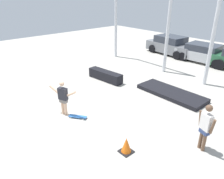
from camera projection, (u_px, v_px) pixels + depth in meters
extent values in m
plane|color=#B2ADA3|center=(92.00, 116.00, 9.09)|extent=(36.00, 36.00, 0.00)
cylinder|color=#DBAD89|center=(63.00, 106.00, 9.14)|extent=(0.12, 0.12, 0.70)
cylinder|color=#DBAD89|center=(66.00, 107.00, 9.07)|extent=(0.12, 0.12, 0.70)
cube|color=slate|center=(64.00, 101.00, 8.98)|extent=(0.37, 0.29, 0.15)
cube|color=#26262D|center=(63.00, 94.00, 8.85)|extent=(0.43, 0.32, 0.51)
sphere|color=#DBAD89|center=(62.00, 84.00, 8.67)|extent=(0.19, 0.19, 0.19)
cylinder|color=#DBAD89|center=(54.00, 90.00, 9.00)|extent=(0.45, 0.25, 0.31)
cylinder|color=#DBAD89|center=(71.00, 94.00, 8.63)|extent=(0.45, 0.25, 0.31)
cube|color=#2D66B2|center=(78.00, 116.00, 8.95)|extent=(0.74, 0.61, 0.01)
cylinder|color=silver|center=(85.00, 117.00, 9.01)|extent=(0.06, 0.06, 0.05)
cylinder|color=silver|center=(83.00, 119.00, 8.82)|extent=(0.06, 0.06, 0.05)
cylinder|color=silver|center=(73.00, 115.00, 9.12)|extent=(0.06, 0.06, 0.05)
cylinder|color=silver|center=(71.00, 118.00, 8.93)|extent=(0.06, 0.06, 0.05)
cube|color=black|center=(105.00, 76.00, 12.62)|extent=(2.29, 0.75, 0.55)
cube|color=black|center=(171.00, 93.00, 10.90)|extent=(3.43, 1.32, 0.20)
cylinder|color=silver|center=(116.00, 23.00, 16.16)|extent=(0.20, 0.20, 5.11)
cylinder|color=silver|center=(168.00, 31.00, 13.01)|extent=(0.20, 0.20, 5.11)
cylinder|color=silver|center=(213.00, 38.00, 11.13)|extent=(0.20, 0.20, 5.11)
cube|color=slate|center=(171.00, 47.00, 17.66)|extent=(4.20, 2.08, 0.74)
cube|color=#2D333D|center=(171.00, 39.00, 17.52)|extent=(2.36, 1.78, 0.52)
cylinder|color=black|center=(191.00, 52.00, 17.30)|extent=(0.65, 0.27, 0.63)
cylinder|color=black|center=(177.00, 55.00, 16.38)|extent=(0.65, 0.27, 0.63)
cylinder|color=black|center=(166.00, 46.00, 19.14)|extent=(0.65, 0.27, 0.63)
cylinder|color=black|center=(152.00, 49.00, 18.22)|extent=(0.65, 0.27, 0.63)
cube|color=#B7BABF|center=(205.00, 55.00, 15.73)|extent=(4.04, 1.95, 0.65)
cube|color=#2D333D|center=(204.00, 47.00, 15.60)|extent=(2.25, 1.72, 0.45)
cylinder|color=black|center=(216.00, 64.00, 14.46)|extent=(0.64, 0.25, 0.63)
cylinder|color=black|center=(194.00, 52.00, 17.15)|extent=(0.64, 0.25, 0.63)
cylinder|color=black|center=(183.00, 57.00, 16.06)|extent=(0.64, 0.25, 0.63)
cylinder|color=black|center=(219.00, 65.00, 14.26)|extent=(0.70, 0.27, 0.69)
cylinder|color=brown|center=(204.00, 141.00, 7.01)|extent=(0.11, 0.11, 0.78)
cylinder|color=brown|center=(201.00, 138.00, 7.14)|extent=(0.11, 0.11, 0.78)
cube|color=navy|center=(204.00, 131.00, 6.94)|extent=(0.35, 0.27, 0.17)
cube|color=silver|center=(206.00, 122.00, 6.79)|extent=(0.41, 0.30, 0.56)
sphere|color=brown|center=(209.00, 108.00, 6.59)|extent=(0.21, 0.21, 0.21)
cylinder|color=brown|center=(213.00, 127.00, 6.58)|extent=(0.18, 0.13, 0.52)
cylinder|color=brown|center=(200.00, 118.00, 7.02)|extent=(0.18, 0.13, 0.52)
cube|color=black|center=(126.00, 151.00, 7.09)|extent=(0.41, 0.41, 0.03)
cone|color=orange|center=(126.00, 145.00, 6.98)|extent=(0.33, 0.33, 0.52)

